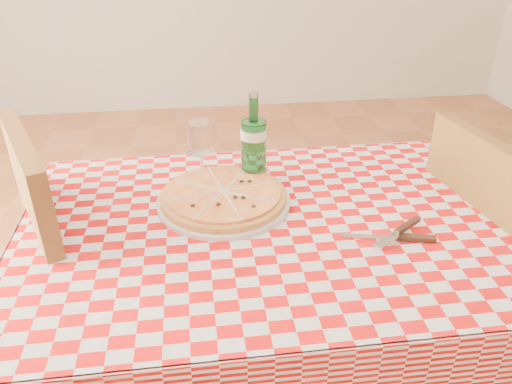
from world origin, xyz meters
TOP-DOWN VIEW (x-y plane):
  - dining_table at (0.00, 0.00)m, footprint 1.20×0.80m
  - tablecloth at (0.00, 0.00)m, footprint 1.30×0.90m
  - chair_near at (0.70, 0.04)m, footprint 0.49×0.49m
  - chair_far at (-0.70, 0.06)m, footprint 0.59×0.59m
  - pizza_plate at (-0.10, 0.11)m, footprint 0.45×0.45m
  - water_bottle at (-0.00, 0.24)m, footprint 0.09×0.09m
  - wine_glass at (-0.16, 0.27)m, footprint 0.08×0.08m
  - cutlery at (0.31, -0.12)m, footprint 0.29×0.26m

SIDE VIEW (x-z plane):
  - chair_near at x=0.70m, z-range 0.07..1.02m
  - chair_far at x=-0.70m, z-range 0.07..1.06m
  - dining_table at x=0.00m, z-range 0.28..1.03m
  - tablecloth at x=0.00m, z-range 0.75..0.76m
  - cutlery at x=0.31m, z-range 0.76..0.78m
  - pizza_plate at x=-0.10m, z-range 0.76..0.81m
  - wine_glass at x=-0.16m, z-range 0.76..0.94m
  - water_bottle at x=0.00m, z-range 0.76..1.04m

